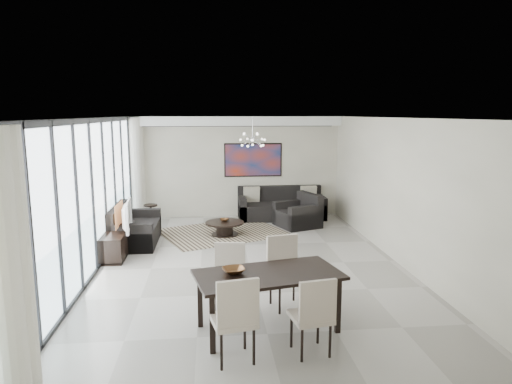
{
  "coord_description": "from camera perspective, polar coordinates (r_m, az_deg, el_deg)",
  "views": [
    {
      "loc": [
        -0.74,
        -8.66,
        2.98
      ],
      "look_at": [
        0.27,
        1.33,
        1.25
      ],
      "focal_mm": 32.0,
      "sensor_mm": 36.0,
      "label": 1
    }
  ],
  "objects": [
    {
      "name": "dining_chair_sw",
      "position": [
        5.6,
        -2.57,
        -15.0
      ],
      "size": [
        0.6,
        0.6,
        1.1
      ],
      "color": "beige",
      "rests_on": "floor"
    },
    {
      "name": "soffit",
      "position": [
        12.98,
        -2.52,
        8.84
      ],
      "size": [
        5.98,
        0.4,
        0.26
      ],
      "primitive_type": "cube",
      "color": "white",
      "rests_on": "room_shell"
    },
    {
      "name": "room_shell",
      "position": [
        8.87,
        2.11,
        -0.16
      ],
      "size": [
        6.0,
        9.0,
        2.9
      ],
      "color": "#A8A39B",
      "rests_on": "ground"
    },
    {
      "name": "coffee_table",
      "position": [
        11.37,
        -3.93,
        -4.45
      ],
      "size": [
        0.95,
        0.95,
        0.33
      ],
      "color": "black",
      "rests_on": "floor"
    },
    {
      "name": "dining_chair_nw",
      "position": [
        7.1,
        -3.31,
        -9.93
      ],
      "size": [
        0.52,
        0.52,
        1.03
      ],
      "color": "beige",
      "rests_on": "floor"
    },
    {
      "name": "bowl_coffee",
      "position": [
        11.4,
        -3.95,
        -3.49
      ],
      "size": [
        0.27,
        0.27,
        0.07
      ],
      "primitive_type": "imported",
      "rotation": [
        0.0,
        0.0,
        -0.26
      ],
      "color": "brown",
      "rests_on": "coffee_table"
    },
    {
      "name": "dining_chair_ne",
      "position": [
        7.22,
        3.61,
        -9.19
      ],
      "size": [
        0.6,
        0.6,
        1.1
      ],
      "color": "beige",
      "rests_on": "floor"
    },
    {
      "name": "dining_chair_se",
      "position": [
        5.81,
        7.27,
        -14.58
      ],
      "size": [
        0.55,
        0.55,
        1.03
      ],
      "color": "beige",
      "rests_on": "floor"
    },
    {
      "name": "tv_console",
      "position": [
        10.29,
        -16.96,
        -5.97
      ],
      "size": [
        0.47,
        1.69,
        0.53
      ],
      "primitive_type": "cube",
      "color": "black",
      "rests_on": "floor"
    },
    {
      "name": "window_wall",
      "position": [
        9.04,
        -19.2,
        -0.41
      ],
      "size": [
        0.37,
        8.95,
        2.9
      ],
      "color": "silver",
      "rests_on": "floor"
    },
    {
      "name": "painting",
      "position": [
        13.25,
        -0.36,
        4.02
      ],
      "size": [
        1.68,
        0.04,
        0.98
      ],
      "primitive_type": "cube",
      "color": "#A72F17",
      "rests_on": "room_shell"
    },
    {
      "name": "side_table",
      "position": [
        12.86,
        -13.02,
        -2.3
      ],
      "size": [
        0.38,
        0.38,
        0.52
      ],
      "color": "black",
      "rests_on": "floor"
    },
    {
      "name": "chandelier",
      "position": [
        11.22,
        -0.44,
        6.56
      ],
      "size": [
        0.66,
        0.66,
        0.71
      ],
      "color": "silver",
      "rests_on": "room_shell"
    },
    {
      "name": "dining_table",
      "position": [
        6.38,
        1.54,
        -10.8
      ],
      "size": [
        2.15,
        1.39,
        0.82
      ],
      "color": "black",
      "rests_on": "floor"
    },
    {
      "name": "sofa_main",
      "position": [
        13.17,
        3.15,
        -1.97
      ],
      "size": [
        2.46,
        1.01,
        0.89
      ],
      "color": "black",
      "rests_on": "floor"
    },
    {
      "name": "armchair",
      "position": [
        12.25,
        5.36,
        -2.91
      ],
      "size": [
        1.28,
        1.31,
        0.87
      ],
      "color": "black",
      "rests_on": "floor"
    },
    {
      "name": "television",
      "position": [
        10.1,
        -16.25,
        -2.88
      ],
      "size": [
        0.24,
        1.08,
        0.62
      ],
      "primitive_type": "imported",
      "rotation": [
        0.0,
        0.0,
        1.67
      ],
      "color": "gray",
      "rests_on": "tv_console"
    },
    {
      "name": "bowl_dining",
      "position": [
        6.34,
        -2.83,
        -9.77
      ],
      "size": [
        0.37,
        0.37,
        0.08
      ],
      "primitive_type": "imported",
      "rotation": [
        0.0,
        0.0,
        0.21
      ],
      "color": "brown",
      "rests_on": "dining_table"
    },
    {
      "name": "rug",
      "position": [
        11.65,
        -4.2,
        -5.04
      ],
      "size": [
        3.54,
        3.18,
        0.01
      ],
      "primitive_type": "cube",
      "rotation": [
        0.0,
        0.0,
        0.39
      ],
      "color": "black",
      "rests_on": "floor"
    },
    {
      "name": "loveseat",
      "position": [
        10.99,
        -15.12,
        -4.67
      ],
      "size": [
        1.0,
        1.78,
        0.89
      ],
      "color": "black",
      "rests_on": "floor"
    }
  ]
}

